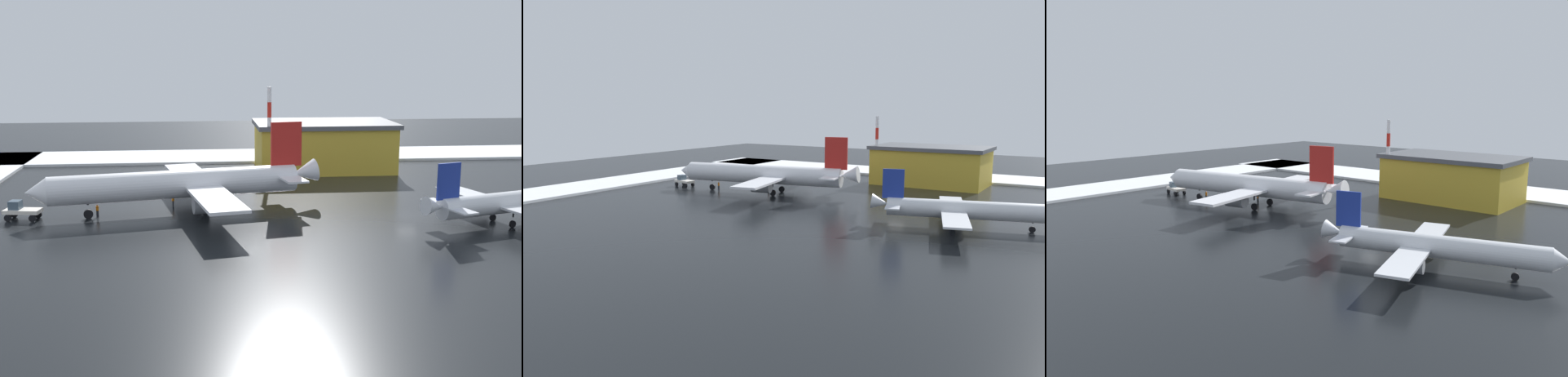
# 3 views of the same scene
# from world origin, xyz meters

# --- Properties ---
(ground_plane) EXTENTS (240.00, 240.00, 0.00)m
(ground_plane) POSITION_xyz_m (0.00, 0.00, 0.00)
(ground_plane) COLOR black
(snow_bank_far) EXTENTS (152.00, 16.00, 0.51)m
(snow_bank_far) POSITION_xyz_m (0.00, -50.00, 0.25)
(snow_bank_far) COLOR white
(snow_bank_far) RESTS_ON ground_plane
(airplane_distant_tail) EXTENTS (39.38, 32.94, 11.76)m
(airplane_distant_tail) POSITION_xyz_m (29.52, -4.76, 3.89)
(airplane_distant_tail) COLOR white
(airplane_distant_tail) RESTS_ON ground_plane
(airplane_foreground_jet) EXTENTS (27.65, 23.27, 8.38)m
(airplane_foreground_jet) POSITION_xyz_m (-12.16, 5.10, 2.77)
(airplane_foreground_jet) COLOR silver
(airplane_foreground_jet) RESTS_ON ground_plane
(pushback_tug) EXTENTS (4.88, 2.89, 2.50)m
(pushback_tug) POSITION_xyz_m (50.46, -2.61, 1.28)
(pushback_tug) COLOR silver
(pushback_tug) RESTS_ON ground_plane
(ground_crew_mid_apron) EXTENTS (0.36, 0.36, 1.71)m
(ground_crew_mid_apron) POSITION_xyz_m (40.83, -3.10, 0.97)
(ground_crew_mid_apron) COLOR black
(ground_crew_mid_apron) RESTS_ON ground_plane
(ground_crew_by_nose_gear) EXTENTS (0.36, 0.36, 1.71)m
(ground_crew_by_nose_gear) POSITION_xyz_m (31.13, -7.81, 0.97)
(ground_crew_by_nose_gear) COLOR black
(ground_crew_by_nose_gear) RESTS_ON ground_plane
(antenna_mast) EXTENTS (0.70, 0.70, 15.44)m
(antenna_mast) POSITION_xyz_m (15.33, -28.24, 7.72)
(antenna_mast) COLOR red
(antenna_mast) RESTS_ON ground_plane
(cargo_hangar) EXTENTS (25.06, 15.10, 8.80)m
(cargo_hangar) POSITION_xyz_m (4.69, -34.40, 4.44)
(cargo_hangar) COLOR gold
(cargo_hangar) RESTS_ON ground_plane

